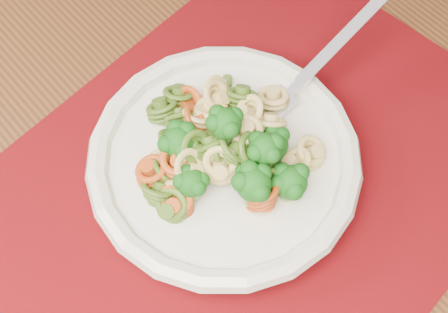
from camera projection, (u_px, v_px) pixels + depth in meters
name	position (u px, v px, depth m)	size (l,w,h in m)	color
dining_table	(200.00, 129.00, 0.70)	(1.57, 1.21, 0.72)	#5B3119
placemat	(252.00, 178.00, 0.56)	(0.48, 0.37, 0.00)	#62040E
pasta_bowl	(224.00, 163.00, 0.54)	(0.24, 0.24, 0.05)	silver
pasta_broccoli_heap	(224.00, 153.00, 0.52)	(0.20, 0.20, 0.06)	#E5CE71
fork	(279.00, 103.00, 0.54)	(0.19, 0.02, 0.01)	silver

